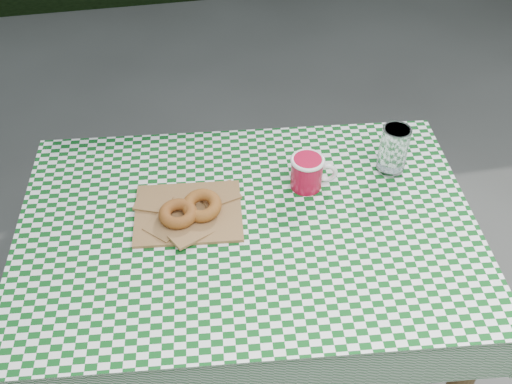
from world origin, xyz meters
TOP-DOWN VIEW (x-y plane):
  - ground at (0.00, 0.00)m, footprint 60.00×60.00m
  - table at (-0.02, -0.00)m, footprint 1.22×0.87m
  - tablecloth at (-0.02, -0.00)m, footprint 1.24×0.90m
  - paper_bag at (-0.16, 0.06)m, footprint 0.30×0.25m
  - bagel_front at (-0.19, 0.04)m, footprint 0.11×0.11m
  - bagel_back at (-0.13, 0.06)m, footprint 0.14×0.14m
  - coffee_mug at (0.16, 0.11)m, footprint 0.20×0.20m
  - drinking_glass at (0.41, 0.13)m, footprint 0.08×0.08m

SIDE VIEW (x-z plane):
  - ground at x=0.00m, z-range 0.00..0.00m
  - table at x=-0.02m, z-range 0.00..0.75m
  - tablecloth at x=-0.02m, z-range 0.75..0.76m
  - paper_bag at x=-0.16m, z-range 0.76..0.77m
  - bagel_front at x=-0.19m, z-range 0.77..0.80m
  - bagel_back at x=-0.13m, z-range 0.77..0.80m
  - coffee_mug at x=0.16m, z-range 0.76..0.85m
  - drinking_glass at x=0.41m, z-range 0.76..0.90m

